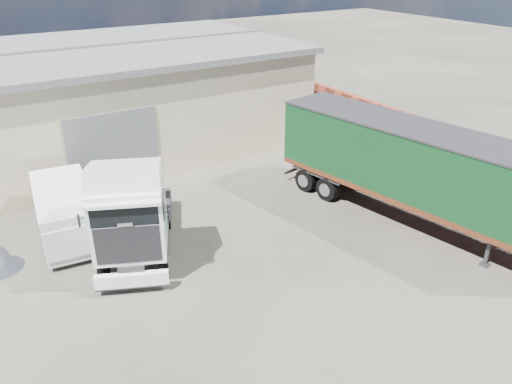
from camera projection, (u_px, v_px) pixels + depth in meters
ground at (280, 289)px, 16.03m from camera, size 120.00×120.00×0.00m
brick_boundary_wall at (399, 135)px, 25.53m from camera, size 0.35×26.00×2.50m
tractor_unit at (133, 217)px, 16.85m from camera, size 4.46×6.28×4.02m
box_trailer at (412, 164)px, 19.24m from camera, size 4.51×11.91×3.88m
panel_van at (66, 215)px, 18.41m from camera, size 2.42×4.89×1.93m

